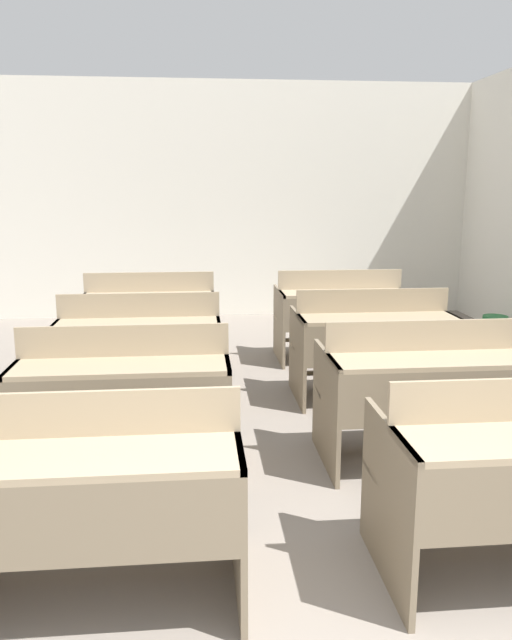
{
  "coord_description": "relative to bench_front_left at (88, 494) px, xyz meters",
  "views": [
    {
      "loc": [
        -0.42,
        -1.21,
        1.75
      ],
      "look_at": [
        0.01,
        3.29,
        0.8
      ],
      "focal_mm": 35.0,
      "sensor_mm": 36.0,
      "label": 1
    }
  ],
  "objects": [
    {
      "name": "wall_back",
      "position": [
        0.9,
        6.26,
        1.09
      ],
      "size": [
        6.88,
        0.06,
        3.18
      ],
      "color": "white",
      "rests_on": "ground_plane"
    },
    {
      "name": "bench_back_right",
      "position": [
        1.94,
        3.76,
        0.0
      ],
      "size": [
        1.29,
        0.76,
        0.94
      ],
      "color": "#82735C",
      "rests_on": "ground_plane"
    },
    {
      "name": "bench_front_left",
      "position": [
        0.0,
        0.0,
        0.0
      ],
      "size": [
        1.29,
        0.76,
        0.94
      ],
      "color": "#7C6D56",
      "rests_on": "ground_plane"
    },
    {
      "name": "bench_second_left",
      "position": [
        0.02,
        1.27,
        0.0
      ],
      "size": [
        1.29,
        0.76,
        0.94
      ],
      "color": "#7A6B54",
      "rests_on": "ground_plane"
    },
    {
      "name": "wastepaper_bin",
      "position": [
        3.97,
        4.43,
        -0.36
      ],
      "size": [
        0.29,
        0.29,
        0.29
      ],
      "color": "#1E6B33",
      "rests_on": "ground_plane"
    },
    {
      "name": "bench_back_left",
      "position": [
        -0.01,
        3.76,
        0.0
      ],
      "size": [
        1.29,
        0.76,
        0.94
      ],
      "color": "#81725B",
      "rests_on": "ground_plane"
    },
    {
      "name": "bench_third_right",
      "position": [
        1.93,
        2.51,
        0.0
      ],
      "size": [
        1.29,
        0.76,
        0.94
      ],
      "color": "#796953",
      "rests_on": "ground_plane"
    },
    {
      "name": "bench_second_right",
      "position": [
        1.91,
        1.24,
        0.0
      ],
      "size": [
        1.29,
        0.76,
        0.94
      ],
      "color": "#7D6E57",
      "rests_on": "ground_plane"
    },
    {
      "name": "bench_third_left",
      "position": [
        0.0,
        2.48,
        0.0
      ],
      "size": [
        1.29,
        0.76,
        0.94
      ],
      "color": "#7D6E57",
      "rests_on": "ground_plane"
    }
  ]
}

